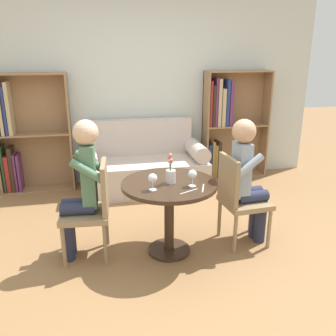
% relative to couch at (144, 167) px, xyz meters
% --- Properties ---
extents(ground_plane, '(16.00, 16.00, 0.00)m').
position_rel_couch_xyz_m(ground_plane, '(0.00, -1.69, -0.31)').
color(ground_plane, olive).
extents(back_wall, '(5.20, 0.05, 2.70)m').
position_rel_couch_xyz_m(back_wall, '(0.00, 0.43, 1.04)').
color(back_wall, silver).
rests_on(back_wall, ground_plane).
extents(round_table, '(0.86, 0.86, 0.70)m').
position_rel_couch_xyz_m(round_table, '(0.00, -1.69, 0.24)').
color(round_table, '#382619').
rests_on(round_table, ground_plane).
extents(couch, '(1.67, 0.80, 0.92)m').
position_rel_couch_xyz_m(couch, '(0.00, 0.00, 0.00)').
color(couch, beige).
rests_on(couch, ground_plane).
extents(bookshelf_left, '(0.95, 0.28, 1.56)m').
position_rel_couch_xyz_m(bookshelf_left, '(-1.55, 0.27, 0.44)').
color(bookshelf_left, '#93704C').
rests_on(bookshelf_left, ground_plane).
extents(bookshelf_right, '(0.95, 0.28, 1.56)m').
position_rel_couch_xyz_m(bookshelf_right, '(1.27, 0.27, 0.49)').
color(bookshelf_right, '#93704C').
rests_on(bookshelf_right, ground_plane).
extents(chair_left, '(0.45, 0.45, 0.90)m').
position_rel_couch_xyz_m(chair_left, '(-0.69, -1.61, 0.18)').
color(chair_left, '#937A56').
rests_on(chair_left, ground_plane).
extents(chair_right, '(0.45, 0.45, 0.90)m').
position_rel_couch_xyz_m(chair_right, '(0.69, -1.66, 0.18)').
color(chair_right, '#937A56').
rests_on(chair_right, ground_plane).
extents(person_left, '(0.43, 0.36, 1.28)m').
position_rel_couch_xyz_m(person_left, '(-0.77, -1.60, 0.38)').
color(person_left, '#282D47').
rests_on(person_left, ground_plane).
extents(person_right, '(0.43, 0.36, 1.24)m').
position_rel_couch_xyz_m(person_right, '(0.77, -1.65, 0.37)').
color(person_right, '#282D47').
rests_on(person_right, ground_plane).
extents(wine_glass_left, '(0.08, 0.08, 0.15)m').
position_rel_couch_xyz_m(wine_glass_left, '(-0.17, -1.84, 0.49)').
color(wine_glass_left, white).
rests_on(wine_glass_left, round_table).
extents(wine_glass_right, '(0.08, 0.08, 0.15)m').
position_rel_couch_xyz_m(wine_glass_right, '(0.18, -1.82, 0.49)').
color(wine_glass_right, white).
rests_on(wine_glass_right, round_table).
extents(flower_vase, '(0.09, 0.09, 0.27)m').
position_rel_couch_xyz_m(flower_vase, '(0.01, -1.70, 0.48)').
color(flower_vase, silver).
rests_on(flower_vase, round_table).
extents(knife_left_setting, '(0.08, 0.18, 0.00)m').
position_rel_couch_xyz_m(knife_left_setting, '(0.26, -1.89, 0.39)').
color(knife_left_setting, silver).
rests_on(knife_left_setting, round_table).
extents(fork_left_setting, '(0.18, 0.09, 0.00)m').
position_rel_couch_xyz_m(fork_left_setting, '(0.12, -1.94, 0.39)').
color(fork_left_setting, silver).
rests_on(fork_left_setting, round_table).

